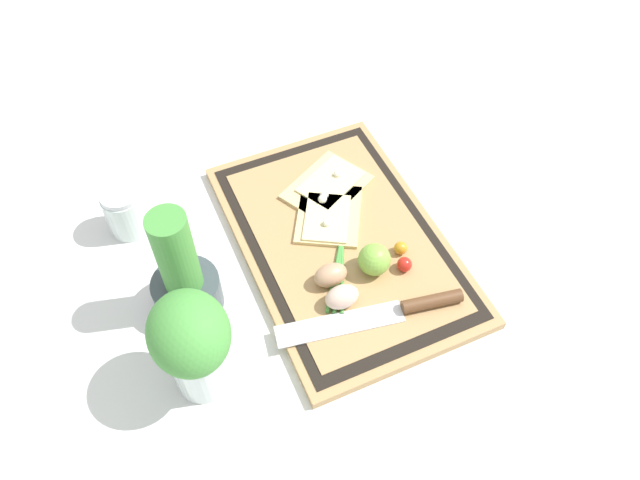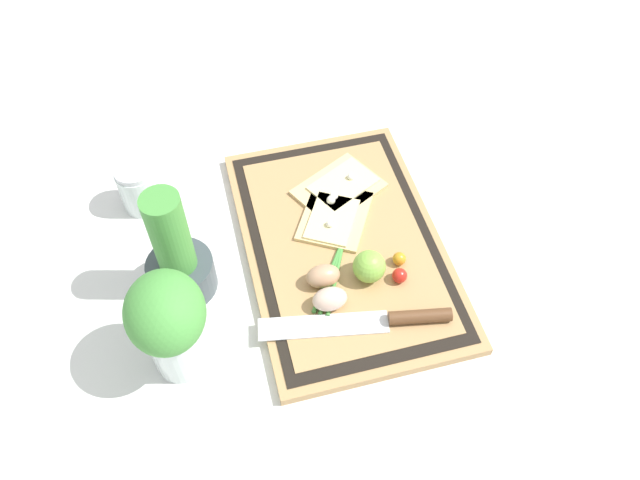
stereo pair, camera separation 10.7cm
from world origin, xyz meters
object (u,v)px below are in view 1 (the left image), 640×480
knife (401,309)px  cherry_tomato_yellow (401,248)px  lime (374,260)px  egg_brown (331,275)px  cherry_tomato_red (404,264)px  egg_pink (342,297)px  herb_glass (192,343)px  pizza_slice_near (328,186)px  herb_pot (183,278)px  pizza_slice_far (327,215)px  sauce_jar (126,213)px

knife → cherry_tomato_yellow: (0.10, -0.06, 0.00)m
lime → cherry_tomato_yellow: (0.01, -0.06, -0.02)m
egg_brown → cherry_tomato_yellow: 0.14m
lime → cherry_tomato_red: size_ratio=2.16×
egg_pink → herb_glass: bearing=96.3°
lime → herb_glass: size_ratio=0.28×
knife → pizza_slice_near: bearing=-0.7°
egg_brown → lime: bearing=-94.5°
egg_pink → egg_brown: bearing=-1.0°
cherry_tomato_red → herb_pot: size_ratio=0.12×
knife → herb_glass: bearing=85.4°
pizza_slice_near → knife: (-0.29, 0.00, 0.00)m
pizza_slice_near → egg_pink: egg_pink is taller
egg_pink → knife: bearing=-123.3°
knife → herb_glass: 0.34m
cherry_tomato_red → lime: bearing=66.6°
egg_pink → herb_pot: bearing=63.4°
herb_pot → herb_glass: herb_pot is taller
pizza_slice_far → egg_brown: egg_brown is taller
cherry_tomato_red → egg_pink: bearing=98.7°
egg_pink → cherry_tomato_yellow: egg_pink is taller
pizza_slice_near → lime: size_ratio=3.36×
pizza_slice_near → egg_pink: bearing=160.7°
lime → herb_pot: bearing=76.5°
cherry_tomato_yellow → herb_pot: (0.06, 0.36, 0.04)m
egg_brown → cherry_tomato_red: (-0.03, -0.12, -0.01)m
egg_pink → lime: 0.09m
egg_brown → cherry_tomato_yellow: (0.01, -0.13, -0.01)m
pizza_slice_near → herb_pot: 0.34m
herb_pot → herb_glass: size_ratio=1.12×
lime → cherry_tomato_red: (-0.02, -0.05, -0.01)m
herb_pot → herb_glass: bearing=171.6°
sauce_jar → egg_pink: bearing=-138.6°
egg_brown → sauce_jar: bearing=46.0°
knife → herb_pot: herb_pot is taller
lime → egg_pink: bearing=117.0°
pizza_slice_near → pizza_slice_far: same height
egg_pink → sauce_jar: size_ratio=0.60×
egg_pink → lime: bearing=-63.0°
knife → herb_pot: size_ratio=1.39×
egg_brown → cherry_tomato_red: size_ratio=2.24×
egg_pink → cherry_tomato_red: bearing=-81.3°
cherry_tomato_red → herb_pot: herb_pot is taller
cherry_tomato_yellow → herb_glass: 0.40m
knife → lime: bearing=1.7°
pizza_slice_far → cherry_tomato_red: (-0.16, -0.07, 0.01)m
cherry_tomato_yellow → herb_pot: 0.37m
knife → herb_glass: herb_glass is taller
herb_glass → lime: bearing=-78.4°
knife → lime: (0.09, 0.00, 0.02)m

